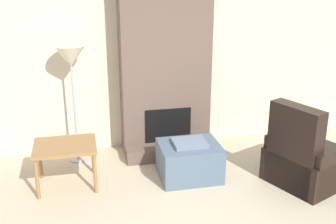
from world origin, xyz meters
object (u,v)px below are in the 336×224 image
Objects in this scene: side_table at (65,150)px; floor_lamp_left at (71,60)px; ottoman at (189,160)px; armchair at (305,160)px.

side_table is 0.46× the size of floor_lamp_left.
ottoman is 0.67× the size of armchair.
armchair is 3.26m from floor_lamp_left.
floor_lamp_left reaches higher than ottoman.
side_table is (-2.91, 0.58, 0.17)m from armchair.
floor_lamp_left is (-1.40, 0.83, 1.20)m from ottoman.
side_table is at bearing 175.71° from ottoman.
armchair is 2.97m from side_table.
armchair is at bearing -25.01° from floor_lamp_left.
ottoman is at bearing -30.71° from floor_lamp_left.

